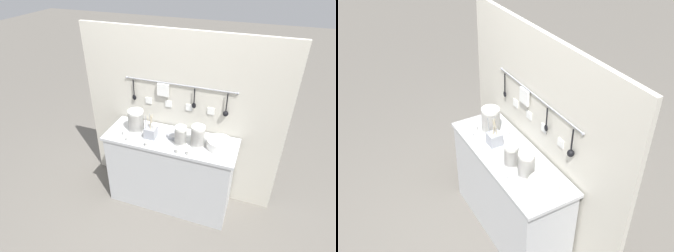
# 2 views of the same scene
# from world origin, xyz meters

# --- Properties ---
(ground_plane) EXTENTS (20.00, 20.00, 0.00)m
(ground_plane) POSITION_xyz_m (0.00, 0.00, 0.00)
(ground_plane) COLOR #666059
(counter) EXTENTS (1.35, 0.48, 0.86)m
(counter) POSITION_xyz_m (0.00, 0.00, 0.43)
(counter) COLOR #B7BABC
(counter) RESTS_ON ground
(back_wall) EXTENTS (2.15, 0.09, 1.87)m
(back_wall) POSITION_xyz_m (0.00, 0.28, 0.94)
(back_wall) COLOR beige
(back_wall) RESTS_ON ground
(bowl_stack_nested_right) EXTENTS (0.12, 0.12, 0.20)m
(bowl_stack_nested_right) POSITION_xyz_m (0.12, -0.06, 0.96)
(bowl_stack_nested_right) COLOR silver
(bowl_stack_nested_right) RESTS_ON counter
(bowl_stack_short_front) EXTENTS (0.16, 0.16, 0.23)m
(bowl_stack_short_front) POSITION_xyz_m (-0.39, 0.03, 0.97)
(bowl_stack_short_front) COLOR silver
(bowl_stack_short_front) RESTS_ON counter
(bowl_stack_tall_left) EXTENTS (0.13, 0.13, 0.22)m
(bowl_stack_tall_left) POSITION_xyz_m (0.28, -0.02, 0.97)
(bowl_stack_tall_left) COLOR silver
(bowl_stack_tall_left) RESTS_ON counter
(plate_stack) EXTENTS (0.24, 0.24, 0.09)m
(plate_stack) POSITION_xyz_m (0.49, 0.01, 0.90)
(plate_stack) COLOR silver
(plate_stack) RESTS_ON counter
(steel_mixing_bowl) EXTENTS (0.13, 0.13, 0.04)m
(steel_mixing_bowl) POSITION_xyz_m (0.02, 0.04, 0.87)
(steel_mixing_bowl) COLOR #93969E
(steel_mixing_bowl) RESTS_ON counter
(cutlery_caddy) EXTENTS (0.11, 0.11, 0.27)m
(cutlery_caddy) POSITION_xyz_m (-0.20, -0.04, 0.91)
(cutlery_caddy) COLOR #93969E
(cutlery_caddy) RESTS_ON counter
(cup_by_caddy) EXTENTS (0.05, 0.05, 0.05)m
(cup_by_caddy) POSITION_xyz_m (-0.38, -0.18, 0.88)
(cup_by_caddy) COLOR silver
(cup_by_caddy) RESTS_ON counter
(cup_front_left) EXTENTS (0.05, 0.05, 0.05)m
(cup_front_left) POSITION_xyz_m (0.14, -0.20, 0.88)
(cup_front_left) COLOR silver
(cup_front_left) RESTS_ON counter
(cup_edge_far) EXTENTS (0.05, 0.05, 0.05)m
(cup_edge_far) POSITION_xyz_m (0.25, -0.19, 0.88)
(cup_edge_far) COLOR silver
(cup_edge_far) RESTS_ON counter
(cup_front_right) EXTENTS (0.05, 0.05, 0.05)m
(cup_front_right) POSITION_xyz_m (-0.26, 0.12, 0.88)
(cup_front_right) COLOR silver
(cup_front_right) RESTS_ON counter
(cup_centre) EXTENTS (0.05, 0.05, 0.05)m
(cup_centre) POSITION_xyz_m (-0.47, -0.09, 0.88)
(cup_centre) COLOR silver
(cup_centre) RESTS_ON counter
(cup_back_right) EXTENTS (0.05, 0.05, 0.05)m
(cup_back_right) POSITION_xyz_m (-0.17, -0.20, 0.88)
(cup_back_right) COLOR silver
(cup_back_right) RESTS_ON counter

